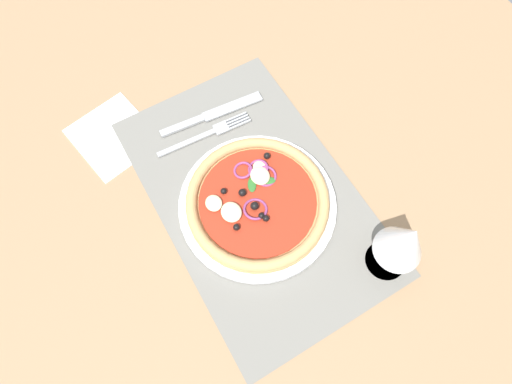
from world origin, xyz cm
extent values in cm
cube|color=#9E7A56|center=(0.00, 0.00, -1.20)|extent=(190.00, 140.00, 2.40)
cube|color=slate|center=(0.00, 0.00, 0.20)|extent=(50.73, 31.36, 0.40)
cylinder|color=white|center=(2.25, -0.63, 1.02)|extent=(26.21, 26.21, 1.24)
cylinder|color=tan|center=(2.25, -0.63, 2.14)|extent=(23.52, 23.52, 1.00)
torus|color=tan|center=(2.25, -0.63, 3.00)|extent=(23.43, 23.43, 1.80)
cylinder|color=#A82D19|center=(2.25, -0.63, 2.79)|extent=(19.28, 19.28, 0.30)
ellipsoid|color=beige|center=(-2.67, 2.66, 3.31)|extent=(2.47, 2.22, 0.74)
ellipsoid|color=beige|center=(-1.24, 1.89, 3.47)|extent=(3.52, 3.17, 1.06)
ellipsoid|color=beige|center=(2.02, -5.35, 3.48)|extent=(3.62, 3.26, 1.09)
ellipsoid|color=beige|center=(-0.79, -7.03, 3.39)|extent=(2.97, 2.68, 0.89)
sphere|color=black|center=(4.98, -1.51, 3.46)|extent=(1.04, 1.04, 1.04)
sphere|color=black|center=(-1.81, -4.65, 3.46)|extent=(1.04, 1.04, 1.04)
sphere|color=black|center=(5.73, -1.13, 3.47)|extent=(1.06, 1.06, 1.06)
sphere|color=black|center=(4.66, -5.89, 3.48)|extent=(1.08, 1.08, 1.08)
sphere|color=black|center=(-3.84, 4.78, 3.51)|extent=(1.14, 1.14, 1.14)
sphere|color=black|center=(3.04, -1.64, 3.63)|extent=(1.37, 1.37, 1.37)
sphere|color=black|center=(0.46, -2.20, 3.58)|extent=(1.27, 1.27, 1.27)
torus|color=#8E3D75|center=(-0.79, 2.73, 3.19)|extent=(3.71, 3.69, 1.13)
torus|color=#8E3D75|center=(3.43, -1.73, 3.19)|extent=(4.05, 4.02, 1.18)
torus|color=#8E3D75|center=(-2.60, 2.34, 3.19)|extent=(3.63, 3.56, 1.43)
torus|color=#8E3D75|center=(-3.66, -0.35, 3.19)|extent=(3.34, 3.30, 1.18)
ellipsoid|color=#2D6B28|center=(-0.16, 2.55, 3.14)|extent=(2.55, 3.13, 0.30)
ellipsoid|color=#2D6B28|center=(-0.65, 0.13, 3.14)|extent=(3.13, 2.58, 0.30)
cube|color=#B2B5BA|center=(-14.67, -5.44, 0.62)|extent=(1.54, 11.19, 0.44)
cube|color=#B2B5BA|center=(-14.28, 1.39, 0.62)|extent=(2.34, 2.64, 0.44)
cube|color=#B2B5BA|center=(-13.19, 4.75, 0.62)|extent=(0.57, 4.33, 0.44)
cube|color=#B2B5BA|center=(-13.79, 4.79, 0.62)|extent=(0.57, 4.33, 0.44)
cube|color=#B2B5BA|center=(-14.39, 4.82, 0.62)|extent=(0.57, 4.33, 0.44)
cube|color=#B2B5BA|center=(-14.99, 4.86, 0.62)|extent=(0.57, 4.33, 0.44)
cube|color=#B2B5BA|center=(-18.22, -4.50, 0.71)|extent=(2.03, 8.48, 0.62)
cube|color=#B2B5BA|center=(-17.35, 5.46, 0.62)|extent=(3.01, 11.73, 0.44)
cylinder|color=silver|center=(20.47, 12.30, 0.20)|extent=(6.40, 6.40, 0.40)
cylinder|color=silver|center=(20.47, 12.30, 3.40)|extent=(0.80, 0.80, 6.00)
cone|color=silver|center=(20.47, 12.30, 10.65)|extent=(7.20, 7.20, 8.50)
cone|color=orange|center=(20.47, 12.30, 9.56)|extent=(4.92, 4.92, 5.53)
cube|color=white|center=(-23.05, -16.20, 0.18)|extent=(16.58, 15.46, 0.36)
camera|label=1|loc=(25.01, -14.23, 66.48)|focal=29.76mm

